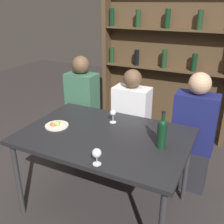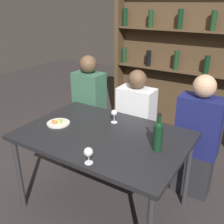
{
  "view_description": "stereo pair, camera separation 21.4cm",
  "coord_description": "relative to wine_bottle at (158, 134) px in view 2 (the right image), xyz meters",
  "views": [
    {
      "loc": [
        0.92,
        -1.73,
        1.81
      ],
      "look_at": [
        0.0,
        0.14,
        0.92
      ],
      "focal_mm": 42.0,
      "sensor_mm": 36.0,
      "label": 1
    },
    {
      "loc": [
        1.11,
        -1.62,
        1.81
      ],
      "look_at": [
        0.0,
        0.14,
        0.92
      ],
      "focal_mm": 42.0,
      "sensor_mm": 36.0,
      "label": 2
    }
  ],
  "objects": [
    {
      "name": "ground_plane",
      "position": [
        -0.49,
        -0.01,
        -0.9
      ],
      "size": [
        10.0,
        10.0,
        0.0
      ],
      "primitive_type": "plane",
      "color": "#332D2D"
    },
    {
      "name": "dining_table",
      "position": [
        -0.49,
        -0.01,
        -0.19
      ],
      "size": [
        1.4,
        0.95,
        0.77
      ],
      "color": "black",
      "rests_on": "ground_plane"
    },
    {
      "name": "wine_rack_wall",
      "position": [
        -0.48,
        1.78,
        0.26
      ],
      "size": [
        1.81,
        0.21,
        2.25
      ],
      "color": "#4C3823",
      "rests_on": "ground_plane"
    },
    {
      "name": "wine_bottle",
      "position": [
        0.0,
        0.0,
        0.0
      ],
      "size": [
        0.07,
        0.07,
        0.3
      ],
      "color": "black",
      "rests_on": "dining_table"
    },
    {
      "name": "wine_glass_0",
      "position": [
        -0.53,
        0.23,
        -0.04
      ],
      "size": [
        0.06,
        0.06,
        0.13
      ],
      "color": "silver",
      "rests_on": "dining_table"
    },
    {
      "name": "wine_glass_1",
      "position": [
        -0.33,
        -0.42,
        -0.04
      ],
      "size": [
        0.07,
        0.07,
        0.12
      ],
      "color": "silver",
      "rests_on": "dining_table"
    },
    {
      "name": "food_plate_0",
      "position": [
        -0.94,
        -0.07,
        -0.12
      ],
      "size": [
        0.21,
        0.21,
        0.05
      ],
      "color": "silver",
      "rests_on": "dining_table"
    },
    {
      "name": "seated_person_left",
      "position": [
        -1.12,
        0.64,
        -0.3
      ],
      "size": [
        0.34,
        0.22,
        1.26
      ],
      "color": "#26262B",
      "rests_on": "ground_plane"
    },
    {
      "name": "seated_person_center",
      "position": [
        -0.51,
        0.64,
        -0.34
      ],
      "size": [
        0.38,
        0.22,
        1.18
      ],
      "color": "#26262B",
      "rests_on": "ground_plane"
    },
    {
      "name": "seated_person_right",
      "position": [
        0.15,
        0.64,
        -0.32
      ],
      "size": [
        0.4,
        0.22,
        1.22
      ],
      "color": "#26262B",
      "rests_on": "ground_plane"
    }
  ]
}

